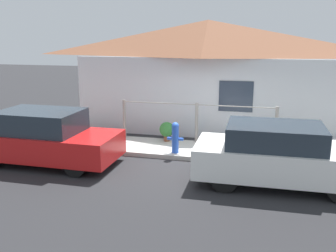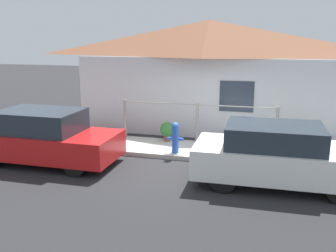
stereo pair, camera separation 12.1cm
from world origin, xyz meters
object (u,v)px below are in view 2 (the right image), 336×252
object	(u,v)px
fire_hydrant	(175,137)
potted_plant_near_hydrant	(167,130)
potted_plant_by_fence	(77,127)
car_left	(46,137)
car_right	(278,155)

from	to	relation	value
fire_hydrant	potted_plant_near_hydrant	bearing A→B (deg)	115.53
potted_plant_near_hydrant	potted_plant_by_fence	world-z (taller)	potted_plant_near_hydrant
car_left	potted_plant_near_hydrant	distance (m)	3.74
car_right	fire_hydrant	bearing A→B (deg)	152.82
potted_plant_by_fence	potted_plant_near_hydrant	bearing A→B (deg)	3.50
potted_plant_near_hydrant	potted_plant_by_fence	distance (m)	3.07
car_right	car_left	bearing A→B (deg)	179.21
car_right	potted_plant_by_fence	world-z (taller)	car_right
potted_plant_by_fence	car_right	bearing A→B (deg)	-19.96
fire_hydrant	potted_plant_by_fence	world-z (taller)	fire_hydrant
fire_hydrant	potted_plant_near_hydrant	distance (m)	1.25
car_left	potted_plant_by_fence	world-z (taller)	car_left
car_left	potted_plant_by_fence	bearing A→B (deg)	97.94
car_right	potted_plant_near_hydrant	bearing A→B (deg)	142.19
fire_hydrant	potted_plant_by_fence	size ratio (longest dim) A/B	1.64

